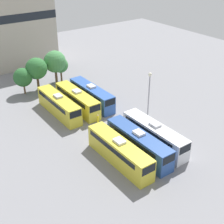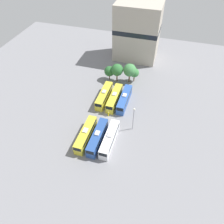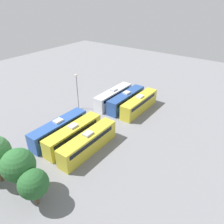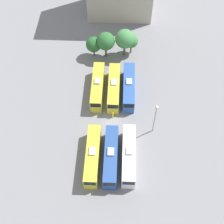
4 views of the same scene
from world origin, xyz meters
name	(u,v)px [view 2 (image 2 of 4)]	position (x,y,z in m)	size (l,w,h in m)	color
ground_plane	(107,119)	(0.00, 0.00, 0.00)	(119.40, 119.40, 0.00)	gray
bus_0	(86,134)	(-3.31, -8.66, 1.84)	(2.49, 11.95, 3.70)	gold
bus_1	(98,137)	(0.11, -8.64, 1.84)	(2.49, 11.95, 3.70)	#284C93
bus_2	(110,139)	(3.46, -8.30, 1.84)	(2.49, 11.95, 3.70)	silver
bus_3	(104,95)	(-3.58, 8.59, 1.84)	(2.49, 11.95, 3.70)	gold
bus_4	(114,98)	(0.02, 8.39, 1.84)	(2.49, 11.95, 3.70)	gold
bus_5	(124,99)	(3.31, 8.74, 1.84)	(2.49, 11.95, 3.70)	#2D56A8
worker_person	(108,114)	(0.04, 1.67, 0.82)	(0.36, 0.36, 1.76)	gold
light_pole	(134,115)	(8.33, -1.45, 5.56)	(0.60, 0.60, 8.27)	gray
tree_0	(109,71)	(-5.29, 20.21, 3.50)	(3.74, 3.74, 5.38)	brown
tree_1	(117,70)	(-2.36, 20.04, 4.72)	(4.33, 4.33, 6.91)	brown
tree_2	(130,70)	(2.10, 20.74, 5.02)	(4.59, 4.59, 7.35)	brown
tree_3	(134,73)	(3.72, 21.62, 3.66)	(3.29, 3.29, 5.33)	brown
depot_building	(137,32)	(0.53, 38.80, 11.04)	(17.13, 11.85, 21.91)	#B2A899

